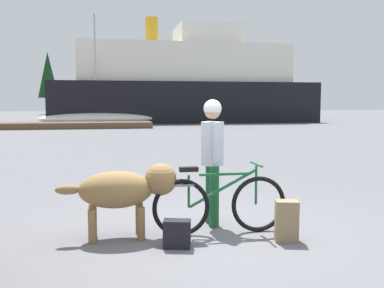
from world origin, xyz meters
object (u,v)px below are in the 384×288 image
person_cyclist (212,149)px  dog (125,189)px  backpack (287,221)px  bicycle (220,204)px  ferry_boat (183,86)px  handbag_pannier (177,234)px  sailboat_moored (96,118)px

person_cyclist → dog: person_cyclist is taller
person_cyclist → backpack: bearing=-50.3°
bicycle → ferry_boat: 33.28m
bicycle → dog: (-1.22, 0.08, 0.23)m
person_cyclist → handbag_pannier: 1.42m
handbag_pannier → sailboat_moored: (-1.63, 28.97, 0.32)m
bicycle → person_cyclist: size_ratio=1.02×
person_cyclist → dog: (-1.23, -0.37, -0.44)m
person_cyclist → ferry_boat: 32.79m
person_cyclist → sailboat_moored: (-2.27, 28.09, -0.59)m
sailboat_moored → backpack: bearing=-84.1°
backpack → sailboat_moored: (-3.01, 28.99, 0.23)m
handbag_pannier → sailboat_moored: size_ratio=0.04×
bicycle → person_cyclist: (0.01, 0.45, 0.67)m
backpack → ferry_boat: ferry_boat is taller
sailboat_moored → ferry_boat: bearing=29.5°
person_cyclist → handbag_pannier: person_cyclist is taller
bicycle → backpack: 0.88m
person_cyclist → ferry_boat: size_ratio=0.08×
bicycle → ferry_boat: bearing=81.0°
ferry_boat → sailboat_moored: size_ratio=2.56×
dog → backpack: 2.08m
person_cyclist → ferry_boat: ferry_boat is taller
person_cyclist → ferry_boat: (5.18, 32.31, 2.10)m
ferry_boat → handbag_pannier: bearing=-100.0°
bicycle → dog: 1.25m
handbag_pannier → person_cyclist: bearing=53.7°
sailboat_moored → handbag_pannier: bearing=-86.8°
dog → sailboat_moored: 28.48m
handbag_pannier → backpack: bearing=-0.8°
dog → handbag_pannier: size_ratio=4.56×
backpack → sailboat_moored: bearing=95.9°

